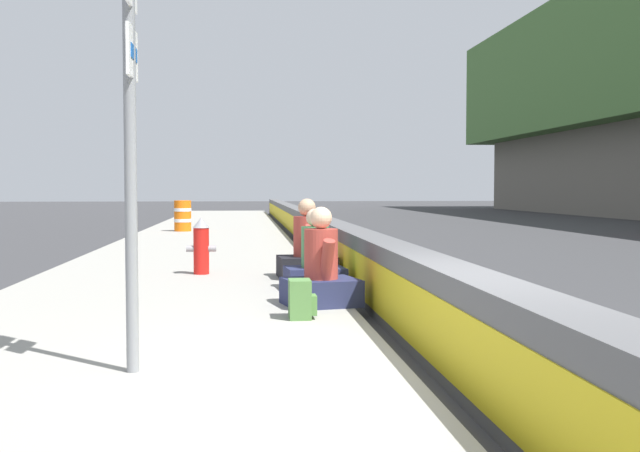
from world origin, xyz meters
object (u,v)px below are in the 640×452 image
Objects in this scene: fire_hydrant at (201,245)px; seated_person_rear at (307,253)px; seated_person_foreground at (321,274)px; construction_barrel at (183,216)px; route_sign_post at (130,82)px; seated_person_middle at (315,264)px; backpack at (301,300)px.

seated_person_rear is (-0.61, -1.60, -0.08)m from fire_hydrant.
seated_person_foreground is (-3.33, -1.53, -0.10)m from fire_hydrant.
fire_hydrant is 0.93× the size of construction_barrel.
route_sign_post is 4.09× the size of fire_hydrant.
seated_person_rear is (2.73, -0.06, 0.02)m from seated_person_foreground.
fire_hydrant is 2.49m from seated_person_middle.
route_sign_post is 3.87m from seated_person_foreground.
seated_person_foreground is at bearing -155.31° from fire_hydrant.
backpack is (-2.30, 0.36, -0.14)m from seated_person_middle.
construction_barrel is at bearing 12.57° from seated_person_rear.
seated_person_middle is 1.12× the size of construction_barrel.
route_sign_post is 3.05× the size of seated_person_rear.
seated_person_rear is 2.95× the size of backpack.
fire_hydrant is 3.67m from seated_person_foreground.
route_sign_post is 9.00× the size of backpack.
construction_barrel is at bearing 11.43° from seated_person_middle.
seated_person_middle is at bearing -21.36° from route_sign_post.
backpack is (-3.59, 0.36, -0.17)m from seated_person_rear.
seated_person_rear is 12.93m from construction_barrel.
route_sign_post reaches higher than fire_hydrant.
route_sign_post is 3.38× the size of seated_person_middle.
construction_barrel is (12.01, 1.22, 0.03)m from fire_hydrant.
fire_hydrant is 2.20× the size of backpack.
fire_hydrant is at bearing 16.40° from backpack.
route_sign_post is 3.19m from backpack.
backpack is at bearing 161.22° from seated_person_foreground.
seated_person_rear reaches higher than construction_barrel.
construction_barrel is at bearing 5.79° from fire_hydrant.
seated_person_foreground is at bearing -169.84° from construction_barrel.
route_sign_post is at bearing -176.66° from construction_barrel.
seated_person_rear is 1.24× the size of construction_barrel.
seated_person_foreground reaches higher than backpack.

